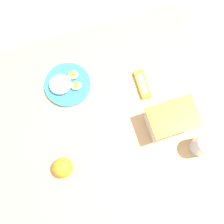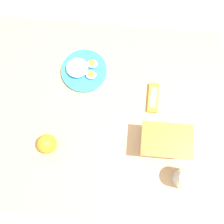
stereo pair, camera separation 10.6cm
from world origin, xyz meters
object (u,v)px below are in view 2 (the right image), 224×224
(rice_plate, at_px, (83,70))
(candy_bar, at_px, (153,98))
(drinking_glass, at_px, (186,179))
(food_container, at_px, (164,142))
(orange_fruit, at_px, (47,144))

(rice_plate, xyz_separation_m, candy_bar, (-0.31, 0.10, -0.01))
(candy_bar, distance_m, drinking_glass, 0.35)
(food_container, relative_size, rice_plate, 0.97)
(orange_fruit, height_order, rice_plate, orange_fruit)
(food_container, relative_size, orange_fruit, 2.47)
(orange_fruit, xyz_separation_m, rice_plate, (-0.10, -0.33, -0.02))
(orange_fruit, distance_m, rice_plate, 0.35)
(orange_fruit, bearing_deg, rice_plate, -107.08)
(orange_fruit, height_order, candy_bar, orange_fruit)
(food_container, height_order, candy_bar, food_container)
(food_container, xyz_separation_m, orange_fruit, (0.46, 0.05, -0.01))
(orange_fruit, bearing_deg, candy_bar, -150.19)
(rice_plate, relative_size, candy_bar, 1.54)
(orange_fruit, height_order, drinking_glass, drinking_glass)
(drinking_glass, bearing_deg, food_container, -57.85)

